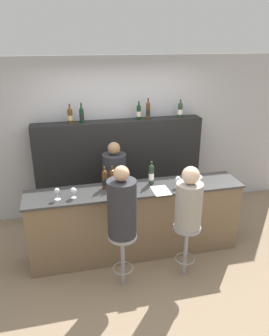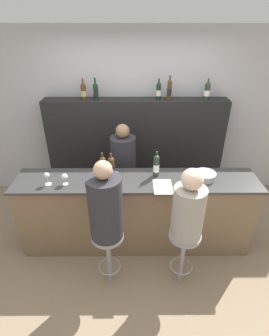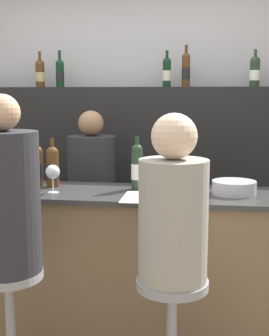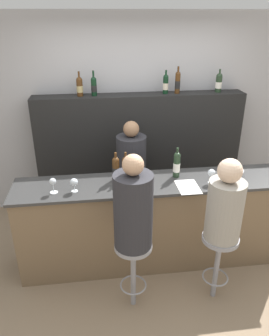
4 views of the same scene
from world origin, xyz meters
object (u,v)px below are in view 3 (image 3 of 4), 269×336
(wine_bottle_counter_2, at_px, (137,166))
(wine_bottle_backbar_4, at_px, (255,71))
(metal_bowl, at_px, (234,187))
(guest_seated_right, at_px, (173,210))
(bartender, at_px, (92,218))
(bar_stool_left, at_px, (10,303))
(wine_bottle_backbar_2, at_px, (167,72))
(wine_bottle_backbar_3, at_px, (186,69))
(wine_glass_2, at_px, (53,173))
(wine_bottle_counter_0, at_px, (37,166))
(wine_bottle_counter_1, at_px, (53,166))
(guest_seated_left, at_px, (5,197))
(bar_stool_right, at_px, (172,314))
(wine_bottle_backbar_0, at_px, (40,73))
(wine_glass_3, at_px, (188,178))
(wine_bottle_backbar_1, at_px, (60,73))

(wine_bottle_counter_2, distance_m, wine_bottle_backbar_4, 1.46)
(metal_bowl, distance_m, guest_seated_right, 0.70)
(bartender, bearing_deg, bar_stool_left, -96.10)
(wine_bottle_backbar_2, distance_m, wine_bottle_backbar_3, 0.15)
(wine_glass_2, relative_size, bar_stool_left, 0.23)
(wine_bottle_counter_0, distance_m, guest_seated_right, 1.13)
(wine_bottle_backbar_3, bearing_deg, wine_bottle_counter_1, -125.75)
(wine_glass_2, relative_size, guest_seated_right, 0.21)
(wine_bottle_counter_2, distance_m, metal_bowl, 0.59)
(wine_bottle_backbar_3, height_order, metal_bowl, wine_bottle_backbar_3)
(wine_bottle_counter_1, height_order, wine_bottle_backbar_2, wine_bottle_backbar_2)
(guest_seated_left, height_order, bar_stool_right, guest_seated_left)
(wine_bottle_counter_1, distance_m, wine_bottle_backbar_0, 1.32)
(wine_bottle_backbar_2, distance_m, metal_bowl, 1.43)
(wine_bottle_counter_0, height_order, guest_seated_left, guest_seated_left)
(wine_bottle_counter_1, bearing_deg, bar_stool_left, -90.86)
(wine_bottle_counter_2, relative_size, wine_glass_3, 2.14)
(wine_bottle_counter_1, xyz_separation_m, wine_bottle_counter_2, (0.53, 0.00, 0.01))
(wine_bottle_counter_0, bearing_deg, wine_bottle_counter_1, 0.00)
(guest_seated_left, bearing_deg, metal_bowl, 29.24)
(wine_bottle_backbar_3, relative_size, wine_glass_2, 2.00)
(wine_bottle_backbar_2, distance_m, guest_seated_left, 1.99)
(wine_bottle_backbar_4, xyz_separation_m, bar_stool_right, (-0.52, -1.77, -1.21))
(metal_bowl, distance_m, guest_seated_left, 1.28)
(bar_stool_left, bearing_deg, bar_stool_right, 0.00)
(wine_bottle_backbar_0, height_order, bar_stool_left, wine_bottle_backbar_0)
(wine_bottle_backbar_3, xyz_separation_m, wine_glass_2, (-0.71, -1.26, -0.65))
(wine_bottle_backbar_3, xyz_separation_m, guest_seated_left, (-0.78, -1.77, -0.69))
(guest_seated_right, height_order, bartender, guest_seated_right)
(metal_bowl, bearing_deg, guest_seated_right, -116.49)
(wine_bottle_counter_0, bearing_deg, wine_bottle_backbar_4, 37.27)
(wine_glass_2, distance_m, bar_stool_left, 0.77)
(wine_bottle_counter_2, xyz_separation_m, bar_stool_left, (-0.54, -0.69, -0.59))
(wine_bottle_counter_0, bearing_deg, wine_bottle_backbar_2, 56.14)
(wine_bottle_backbar_2, bearing_deg, bar_stool_right, -84.44)
(wine_bottle_backbar_4, bearing_deg, wine_bottle_backbar_3, -180.00)
(wine_bottle_backbar_1, xyz_separation_m, wine_glass_3, (1.12, -1.26, -0.64))
(wine_glass_2, bearing_deg, metal_bowl, 6.38)
(wine_bottle_backbar_2, xyz_separation_m, bar_stool_right, (0.17, -1.77, -1.21))
(metal_bowl, relative_size, guest_seated_right, 0.33)
(guest_seated_right, bearing_deg, wine_bottle_backbar_1, 121.09)
(wine_bottle_counter_0, distance_m, wine_bottle_counter_2, 0.63)
(wine_bottle_counter_1, distance_m, wine_bottle_backbar_1, 1.27)
(wine_bottle_backbar_0, bearing_deg, guest_seated_left, -76.21)
(wine_bottle_counter_1, distance_m, bar_stool_left, 0.90)
(wine_bottle_counter_1, distance_m, wine_bottle_counter_2, 0.53)
(guest_seated_left, bearing_deg, wine_bottle_backbar_1, 98.41)
(wine_bottle_backbar_2, distance_m, wine_glass_2, 1.52)
(wine_bottle_counter_1, xyz_separation_m, wine_bottle_backbar_0, (-0.44, 1.08, 0.62))
(wine_glass_3, relative_size, bar_stool_right, 0.21)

